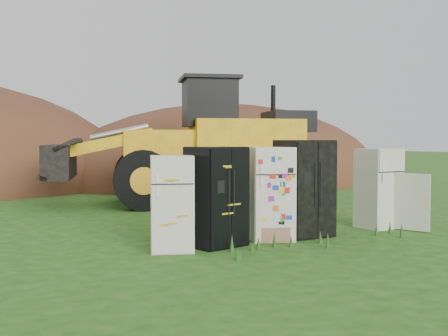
% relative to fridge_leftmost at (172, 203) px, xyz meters
% --- Properties ---
extents(ground, '(120.00, 120.00, 0.00)m').
position_rel_fridge_leftmost_xyz_m(ground, '(2.46, -0.01, -0.79)').
color(ground, '#1C4A13').
rests_on(ground, ground).
extents(fridge_leftmost, '(0.91, 0.89, 1.59)m').
position_rel_fridge_leftmost_xyz_m(fridge_leftmost, '(0.00, 0.00, 0.00)').
color(fridge_leftmost, silver).
rests_on(fridge_leftmost, ground).
extents(fridge_black_side, '(1.02, 0.87, 1.73)m').
position_rel_fridge_leftmost_xyz_m(fridge_black_side, '(0.84, -0.01, 0.07)').
color(fridge_black_side, black).
rests_on(fridge_black_side, ground).
extents(fridge_sticker, '(0.97, 0.94, 1.71)m').
position_rel_fridge_leftmost_xyz_m(fridge_sticker, '(2.00, 0.00, 0.06)').
color(fridge_sticker, silver).
rests_on(fridge_sticker, ground).
extents(fridge_dark_mid, '(0.96, 0.79, 1.84)m').
position_rel_fridge_leftmost_xyz_m(fridge_dark_mid, '(2.77, 0.00, 0.13)').
color(fridge_dark_mid, black).
rests_on(fridge_dark_mid, ground).
extents(fridge_open_door, '(0.76, 0.70, 1.66)m').
position_rel_fridge_leftmost_xyz_m(fridge_open_door, '(4.75, 0.03, 0.03)').
color(fridge_open_door, silver).
rests_on(fridge_open_door, ground).
extents(wheel_loader, '(8.06, 5.41, 3.62)m').
position_rel_fridge_leftmost_xyz_m(wheel_loader, '(2.96, 5.96, 1.02)').
color(wheel_loader, yellow).
rests_on(wheel_loader, ground).
extents(dirt_mound_right, '(15.00, 11.00, 6.72)m').
position_rel_fridge_leftmost_xyz_m(dirt_mound_right, '(8.38, 12.47, -0.79)').
color(dirt_mound_right, '#4A2A17').
rests_on(dirt_mound_right, ground).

